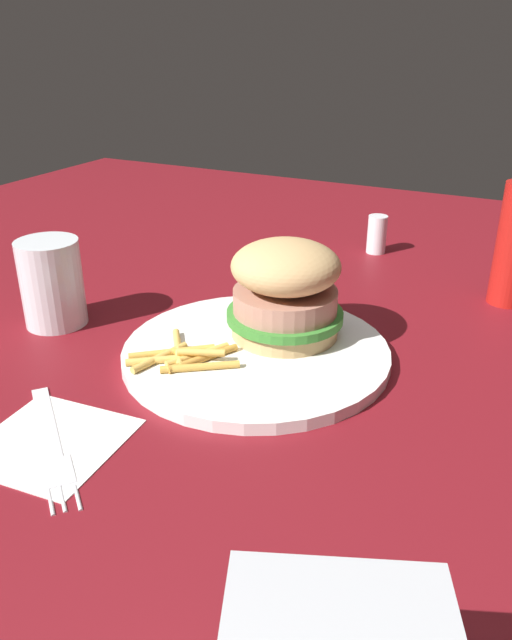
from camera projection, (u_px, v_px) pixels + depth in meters
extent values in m
plane|color=maroon|center=(226.00, 365.00, 0.61)|extent=(1.60, 1.60, 0.00)
cylinder|color=white|center=(256.00, 353.00, 0.62)|extent=(0.27, 0.27, 0.01)
cylinder|color=tan|center=(285.00, 326.00, 0.65)|extent=(0.11, 0.11, 0.02)
cylinder|color=#387F2D|center=(285.00, 315.00, 0.64)|extent=(0.12, 0.12, 0.01)
cylinder|color=tan|center=(285.00, 300.00, 0.63)|extent=(0.11, 0.11, 0.02)
ellipsoid|color=tan|center=(286.00, 266.00, 0.62)|extent=(0.11, 0.11, 0.05)
cylinder|color=#E5B251|center=(160.00, 357.00, 0.59)|extent=(0.02, 0.07, 0.01)
cylinder|color=gold|center=(172.00, 352.00, 0.60)|extent=(0.07, 0.06, 0.01)
cylinder|color=gold|center=(203.00, 358.00, 0.59)|extent=(0.04, 0.07, 0.01)
cylinder|color=#E5B251|center=(157.00, 360.00, 0.59)|extent=(0.05, 0.04, 0.01)
cylinder|color=gold|center=(200.00, 367.00, 0.58)|extent=(0.06, 0.05, 0.01)
cylinder|color=#E5B251|center=(178.00, 349.00, 0.61)|extent=(0.05, 0.07, 0.01)
cylinder|color=#E5B251|center=(201.00, 353.00, 0.59)|extent=(0.04, 0.02, 0.01)
cylinder|color=#E5B251|center=(198.00, 355.00, 0.60)|extent=(0.04, 0.06, 0.01)
cube|color=white|center=(51.00, 442.00, 0.50)|extent=(0.12, 0.12, 0.00)
cube|color=silver|center=(46.00, 418.00, 0.52)|extent=(0.09, 0.08, 0.00)
cube|color=silver|center=(57.00, 469.00, 0.46)|extent=(0.04, 0.04, 0.00)
cylinder|color=silver|center=(50.00, 499.00, 0.43)|extent=(0.02, 0.02, 0.00)
cylinder|color=silver|center=(62.00, 496.00, 0.44)|extent=(0.02, 0.02, 0.00)
cylinder|color=silver|center=(74.00, 493.00, 0.44)|extent=(0.02, 0.02, 0.00)
cylinder|color=silver|center=(49.00, 284.00, 0.68)|extent=(0.07, 0.07, 0.10)
cylinder|color=silver|center=(51.00, 296.00, 0.68)|extent=(0.06, 0.06, 0.07)
cylinder|color=white|center=(377.00, 234.00, 0.91)|extent=(0.03, 0.03, 0.06)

